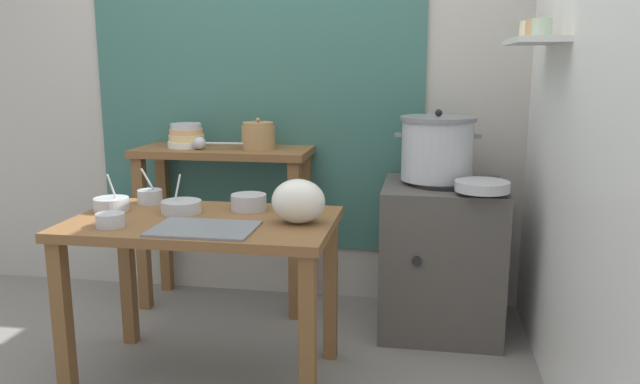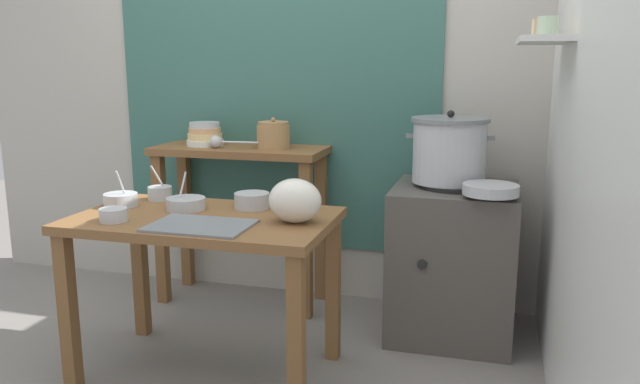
{
  "view_description": "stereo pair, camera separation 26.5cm",
  "coord_description": "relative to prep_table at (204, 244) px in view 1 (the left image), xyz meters",
  "views": [
    {
      "loc": [
        0.81,
        -2.43,
        1.36
      ],
      "look_at": [
        0.37,
        0.13,
        0.82
      ],
      "focal_mm": 35.04,
      "sensor_mm": 36.0,
      "label": 1
    },
    {
      "loc": [
        1.07,
        -2.38,
        1.36
      ],
      "look_at": [
        0.37,
        0.13,
        0.82
      ],
      "focal_mm": 35.04,
      "sensor_mm": 36.0,
      "label": 2
    }
  ],
  "objects": [
    {
      "name": "bowl_stack_enamel",
      "position": [
        -0.4,
        0.86,
        0.35
      ],
      "size": [
        0.21,
        0.21,
        0.13
      ],
      "color": "silver",
      "rests_on": "back_shelf_table"
    },
    {
      "name": "prep_bowl_2",
      "position": [
        -0.44,
        0.06,
        0.14
      ],
      "size": [
        0.15,
        0.15,
        0.17
      ],
      "color": "#B7BABF",
      "rests_on": "prep_table"
    },
    {
      "name": "steamer_pot",
      "position": [
        0.97,
        0.74,
        0.33
      ],
      "size": [
        0.43,
        0.38,
        0.35
      ],
      "color": "#B7BABF",
      "rests_on": "stove_block"
    },
    {
      "name": "clay_pot",
      "position": [
        0.01,
        0.85,
        0.36
      ],
      "size": [
        0.18,
        0.18,
        0.17
      ],
      "color": "#A37A4C",
      "rests_on": "back_shelf_table"
    },
    {
      "name": "stove_block",
      "position": [
        1.01,
        0.72,
        -0.23
      ],
      "size": [
        0.6,
        0.61,
        0.78
      ],
      "color": "#4C4742",
      "rests_on": "ground"
    },
    {
      "name": "wide_pan",
      "position": [
        1.17,
        0.49,
        0.19
      ],
      "size": [
        0.25,
        0.25,
        0.05
      ],
      "primitive_type": "cylinder",
      "color": "#B7BABF",
      "rests_on": "stove_block"
    },
    {
      "name": "wall_right",
      "position": [
        1.5,
        0.22,
        0.69
      ],
      "size": [
        0.3,
        3.2,
        2.6
      ],
      "color": "white",
      "rests_on": "ground"
    },
    {
      "name": "prep_table",
      "position": [
        0.0,
        0.0,
        0.0
      ],
      "size": [
        1.1,
        0.66,
        0.72
      ],
      "color": "brown",
      "rests_on": "ground"
    },
    {
      "name": "prep_bowl_3",
      "position": [
        -0.31,
        -0.19,
        0.14
      ],
      "size": [
        0.11,
        0.11,
        0.05
      ],
      "color": "#B7BABF",
      "rests_on": "prep_table"
    },
    {
      "name": "prep_bowl_5",
      "position": [
        0.15,
        0.19,
        0.15
      ],
      "size": [
        0.16,
        0.16,
        0.07
      ],
      "color": "#B7BABF",
      "rests_on": "prep_table"
    },
    {
      "name": "plastic_bag",
      "position": [
        0.41,
        -0.0,
        0.2
      ],
      "size": [
        0.22,
        0.17,
        0.18
      ],
      "primitive_type": "ellipsoid",
      "color": "silver",
      "rests_on": "prep_table"
    },
    {
      "name": "prep_bowl_1",
      "position": [
        0.36,
        0.19,
        0.15
      ],
      "size": [
        0.12,
        0.12,
        0.07
      ],
      "color": "#B7BABF",
      "rests_on": "prep_table"
    },
    {
      "name": "back_shelf_table",
      "position": [
        -0.19,
        0.85,
        0.07
      ],
      "size": [
        0.96,
        0.4,
        0.9
      ],
      "color": "brown",
      "rests_on": "ground"
    },
    {
      "name": "wall_back",
      "position": [
        0.18,
        1.12,
        0.69
      ],
      "size": [
        4.4,
        0.12,
        2.6
      ],
      "color": "#B2ADA3",
      "rests_on": "ground"
    },
    {
      "name": "serving_tray",
      "position": [
        0.07,
        -0.17,
        0.12
      ],
      "size": [
        0.4,
        0.28,
        0.01
      ],
      "primitive_type": "cube",
      "color": "slate",
      "rests_on": "prep_table"
    },
    {
      "name": "ladle",
      "position": [
        -0.28,
        0.77,
        0.33
      ],
      "size": [
        0.3,
        0.07,
        0.07
      ],
      "color": "#B7BABF",
      "rests_on": "back_shelf_table"
    },
    {
      "name": "ground_plane",
      "position": [
        0.1,
        0.02,
        -0.61
      ],
      "size": [
        9.0,
        9.0,
        0.0
      ],
      "primitive_type": "plane",
      "color": "gray"
    },
    {
      "name": "prep_bowl_4",
      "position": [
        -0.34,
        0.23,
        0.15
      ],
      "size": [
        0.11,
        0.11,
        0.17
      ],
      "color": "#B7BABF",
      "rests_on": "prep_table"
    },
    {
      "name": "prep_bowl_0",
      "position": [
        -0.13,
        0.09,
        0.14
      ],
      "size": [
        0.17,
        0.17,
        0.16
      ],
      "color": "#B7BABF",
      "rests_on": "prep_table"
    }
  ]
}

